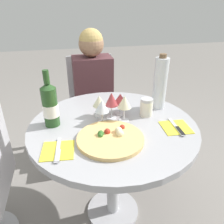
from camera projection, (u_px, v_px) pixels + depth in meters
name	position (u px, v px, depth m)	size (l,w,h in m)	color
ground_plane	(113.00, 211.00, 1.59)	(12.00, 12.00, 0.00)	gray
dining_table	(113.00, 140.00, 1.31)	(0.96, 0.96, 0.74)	#B2B2B7
chair_behind_diner	(93.00, 107.00, 2.15)	(0.43, 0.43, 0.91)	#ADADB2
seated_diner	(95.00, 103.00, 1.96)	(0.33, 0.46, 1.17)	#512D33
pizza_large	(111.00, 138.00, 1.10)	(0.34, 0.34, 0.05)	#DBB26B
wine_bottle	(50.00, 105.00, 1.19)	(0.09, 0.09, 0.32)	#23471E
tall_carafe	(160.00, 83.00, 1.37)	(0.08, 0.08, 0.35)	silver
sugar_shaker	(146.00, 107.00, 1.32)	(0.08, 0.08, 0.11)	silver
wine_glass_front_left	(102.00, 107.00, 1.21)	(0.08, 0.08, 0.14)	silver
wine_glass_back_left	(99.00, 101.00, 1.29)	(0.08, 0.08, 0.13)	silver
wine_glass_back_right	(120.00, 99.00, 1.32)	(0.08, 0.08, 0.13)	silver
wine_glass_center	(111.00, 100.00, 1.26)	(0.08, 0.08, 0.16)	silver
wine_glass_front_right	(124.00, 102.00, 1.23)	(0.08, 0.08, 0.16)	silver
place_setting_left	(58.00, 151.00, 1.02)	(0.16, 0.19, 0.01)	yellow
place_setting_right	(176.00, 127.00, 1.21)	(0.16, 0.19, 0.01)	yellow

